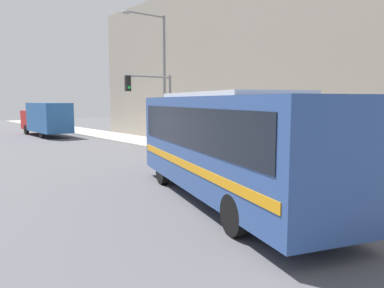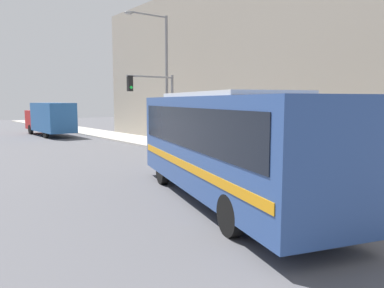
{
  "view_description": "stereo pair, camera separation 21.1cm",
  "coord_description": "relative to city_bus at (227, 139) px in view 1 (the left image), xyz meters",
  "views": [
    {
      "loc": [
        -8.52,
        -6.44,
        3.15
      ],
      "look_at": [
        0.43,
        4.85,
        1.47
      ],
      "focal_mm": 35.0,
      "sensor_mm": 36.0,
      "label": 1
    },
    {
      "loc": [
        -8.36,
        -6.57,
        3.15
      ],
      "look_at": [
        0.43,
        4.85,
        1.47
      ],
      "focal_mm": 35.0,
      "sensor_mm": 36.0,
      "label": 2
    }
  ],
  "objects": [
    {
      "name": "fire_hydrant",
      "position": [
        5.67,
        3.46,
        -1.46
      ],
      "size": [
        0.21,
        0.28,
        0.74
      ],
      "color": "red",
      "rests_on": "sidewalk"
    },
    {
      "name": "traffic_light_pole",
      "position": [
        4.61,
        11.31,
        1.37
      ],
      "size": [
        3.28,
        0.35,
        4.61
      ],
      "color": "slate",
      "rests_on": "sidewalk"
    },
    {
      "name": "sidewalk",
      "position": [
        6.75,
        18.15,
        -1.89
      ],
      "size": [
        3.36,
        70.0,
        0.13
      ],
      "color": "#B7B2A8",
      "rests_on": "ground_plane"
    },
    {
      "name": "delivery_truck",
      "position": [
        2.51,
        25.78,
        -0.35
      ],
      "size": [
        2.24,
        8.08,
        2.94
      ],
      "color": "#265999",
      "rests_on": "ground_plane"
    },
    {
      "name": "parking_meter",
      "position": [
        5.67,
        8.09,
        -1.03
      ],
      "size": [
        0.14,
        0.14,
        1.17
      ],
      "color": "slate",
      "rests_on": "sidewalk"
    },
    {
      "name": "street_lamp",
      "position": [
        5.54,
        12.08,
        3.13
      ],
      "size": [
        3.06,
        0.28,
        8.39
      ],
      "color": "slate",
      "rests_on": "sidewalk"
    },
    {
      "name": "pedestrian_near_corner",
      "position": [
        7.47,
        11.76,
        -1.01
      ],
      "size": [
        0.34,
        0.34,
        1.61
      ],
      "color": "#23283D",
      "rests_on": "sidewalk"
    },
    {
      "name": "building_facade",
      "position": [
        11.43,
        12.12,
        3.56
      ],
      "size": [
        6.0,
        25.95,
        11.03
      ],
      "color": "#9E9384",
      "rests_on": "ground_plane"
    },
    {
      "name": "ground_plane",
      "position": [
        0.57,
        -1.85,
        -1.96
      ],
      "size": [
        120.0,
        120.0,
        0.0
      ],
      "primitive_type": "plane",
      "color": "#515156"
    },
    {
      "name": "city_bus",
      "position": [
        0.0,
        0.0,
        0.0
      ],
      "size": [
        5.51,
        10.37,
        3.4
      ],
      "rotation": [
        0.0,
        0.0,
        -0.31
      ],
      "color": "#2D4C8C",
      "rests_on": "ground_plane"
    }
  ]
}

